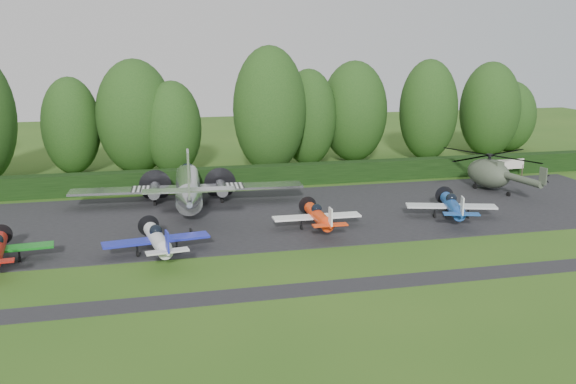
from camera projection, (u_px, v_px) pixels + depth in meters
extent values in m
plane|color=#295117|center=(274.00, 257.00, 42.31)|extent=(160.00, 160.00, 0.00)
cube|color=black|center=(248.00, 217.00, 51.77)|extent=(70.00, 18.00, 0.01)
cube|color=black|center=(296.00, 291.00, 36.63)|extent=(70.00, 2.00, 0.00)
cube|color=black|center=(228.00, 188.00, 62.18)|extent=(90.00, 1.60, 2.00)
cylinder|color=silver|center=(188.00, 188.00, 54.50)|extent=(2.08, 10.87, 2.08)
cone|color=silver|center=(183.00, 173.00, 60.26)|extent=(2.08, 1.36, 2.08)
cone|color=silver|center=(195.00, 201.00, 48.23)|extent=(2.08, 2.72, 2.08)
sphere|color=black|center=(183.00, 171.00, 59.33)|extent=(1.36, 1.36, 1.36)
cube|color=silver|center=(187.00, 188.00, 55.42)|extent=(19.92, 2.17, 0.20)
cube|color=white|center=(145.00, 189.00, 54.58)|extent=(2.35, 2.26, 0.05)
cube|color=white|center=(229.00, 185.00, 56.22)|extent=(2.35, 2.26, 0.05)
cylinder|color=silver|center=(153.00, 191.00, 55.34)|extent=(1.00, 2.90, 1.00)
cylinder|color=silver|center=(220.00, 188.00, 56.65)|extent=(1.00, 2.90, 1.00)
cylinder|color=black|center=(153.00, 186.00, 57.26)|extent=(2.90, 0.03, 2.90)
cylinder|color=black|center=(217.00, 183.00, 58.57)|extent=(2.90, 0.03, 2.90)
cube|color=silver|center=(196.00, 190.00, 47.31)|extent=(6.79, 1.27, 0.13)
cube|color=silver|center=(196.00, 174.00, 46.76)|extent=(0.16, 1.99, 3.44)
cylinder|color=black|center=(154.00, 203.00, 55.22)|extent=(0.23, 0.81, 0.81)
cylinder|color=black|center=(221.00, 200.00, 56.53)|extent=(0.23, 0.81, 0.81)
cylinder|color=black|center=(198.00, 230.00, 47.67)|extent=(0.16, 0.40, 0.40)
cylinder|color=black|center=(7.00, 234.00, 43.67)|extent=(1.45, 0.02, 1.45)
cylinder|color=black|center=(20.00, 260.00, 41.19)|extent=(0.14, 0.42, 0.42)
cylinder|color=black|center=(6.00, 251.00, 43.01)|extent=(0.12, 0.39, 0.39)
cylinder|color=silver|center=(158.00, 240.00, 42.27)|extent=(0.97, 5.55, 0.97)
sphere|color=black|center=(157.00, 231.00, 42.74)|extent=(0.85, 0.85, 0.85)
cube|color=#1D24AE|center=(157.00, 240.00, 42.78)|extent=(7.06, 1.31, 0.14)
cube|color=silver|center=(160.00, 252.00, 39.06)|extent=(2.62, 0.71, 0.10)
cube|color=#1D24AE|center=(159.00, 242.00, 38.81)|extent=(0.10, 0.81, 1.31)
cylinder|color=black|center=(156.00, 225.00, 45.66)|extent=(1.51, 0.02, 1.51)
cylinder|color=black|center=(138.00, 253.00, 42.47)|extent=(0.14, 0.44, 0.44)
cylinder|color=black|center=(178.00, 250.00, 43.07)|extent=(0.14, 0.44, 0.44)
cylinder|color=black|center=(157.00, 242.00, 44.97)|extent=(0.12, 0.40, 0.40)
cylinder|color=#F7390E|center=(318.00, 216.00, 48.08)|extent=(0.92, 5.28, 0.92)
sphere|color=black|center=(316.00, 209.00, 48.52)|extent=(0.81, 0.81, 0.81)
cube|color=white|center=(317.00, 217.00, 48.57)|extent=(6.71, 1.25, 0.13)
cube|color=#F7390E|center=(331.00, 225.00, 45.03)|extent=(2.49, 0.67, 0.10)
cube|color=white|center=(331.00, 217.00, 44.79)|extent=(0.10, 0.77, 1.25)
cylinder|color=black|center=(307.00, 205.00, 51.30)|extent=(1.44, 0.02, 1.44)
cylinder|color=black|center=(301.00, 228.00, 48.27)|extent=(0.13, 0.42, 0.42)
cylinder|color=black|center=(333.00, 226.00, 48.84)|extent=(0.13, 0.42, 0.42)
cylinder|color=black|center=(310.00, 219.00, 50.65)|extent=(0.12, 0.38, 0.38)
cylinder|color=#1A4A9F|center=(452.00, 206.00, 50.88)|extent=(0.98, 5.60, 0.98)
sphere|color=black|center=(449.00, 198.00, 51.35)|extent=(0.86, 0.86, 0.86)
cube|color=silver|center=(449.00, 206.00, 51.40)|extent=(7.13, 1.32, 0.14)
cube|color=#1A4A9F|center=(474.00, 214.00, 47.64)|extent=(2.65, 0.71, 0.10)
cube|color=silver|center=(475.00, 205.00, 47.39)|extent=(0.10, 0.81, 1.32)
cylinder|color=black|center=(432.00, 195.00, 54.30)|extent=(1.53, 0.02, 1.53)
cylinder|color=black|center=(435.00, 217.00, 51.09)|extent=(0.14, 0.45, 0.45)
cylinder|color=black|center=(465.00, 215.00, 51.69)|extent=(0.14, 0.45, 0.45)
cylinder|color=black|center=(437.00, 209.00, 53.61)|extent=(0.12, 0.41, 0.41)
ellipsoid|color=#3D4837|center=(488.00, 173.00, 60.79)|extent=(2.81, 5.15, 2.69)
cylinder|color=#3D4837|center=(513.00, 179.00, 56.90)|extent=(0.63, 5.40, 0.63)
cube|color=#3D4837|center=(532.00, 177.00, 54.07)|extent=(0.11, 0.81, 1.44)
cylinder|color=black|center=(489.00, 159.00, 60.48)|extent=(0.27, 0.27, 0.72)
cylinder|color=black|center=(490.00, 155.00, 60.39)|extent=(0.63, 0.63, 0.23)
cylinder|color=black|center=(490.00, 155.00, 60.39)|extent=(10.81, 10.81, 0.05)
cube|color=#3D4837|center=(493.00, 164.00, 59.87)|extent=(0.81, 1.80, 0.63)
ellipsoid|color=black|center=(481.00, 170.00, 62.13)|extent=(1.71, 1.71, 1.54)
cylinder|color=black|center=(475.00, 186.00, 61.58)|extent=(0.16, 0.50, 0.50)
cylinder|color=black|center=(492.00, 185.00, 61.99)|extent=(0.16, 0.50, 0.50)
cylinder|color=black|center=(504.00, 195.00, 58.39)|extent=(0.14, 0.43, 0.43)
cylinder|color=#3F3326|center=(496.00, 172.00, 66.54)|extent=(0.12, 0.12, 1.24)
cylinder|color=#3F3326|center=(523.00, 170.00, 67.25)|extent=(0.12, 0.12, 1.24)
cube|color=silver|center=(510.00, 164.00, 66.73)|extent=(3.32, 0.08, 1.04)
cylinder|color=black|center=(270.00, 152.00, 68.92)|extent=(0.70, 0.70, 4.41)
ellipsoid|color=#183B12|center=(269.00, 110.00, 67.87)|extent=(7.77, 7.77, 13.47)
cylinder|color=black|center=(74.00, 158.00, 68.29)|extent=(0.70, 0.70, 3.36)
ellipsoid|color=#183B12|center=(71.00, 126.00, 67.49)|extent=(6.11, 6.11, 10.28)
cylinder|color=black|center=(308.00, 150.00, 72.86)|extent=(0.70, 0.70, 3.56)
ellipsoid|color=#183B12|center=(308.00, 118.00, 72.01)|extent=(6.34, 6.34, 10.89)
cylinder|color=black|center=(488.00, 141.00, 78.43)|extent=(0.70, 0.70, 3.76)
ellipsoid|color=#183B12|center=(490.00, 110.00, 77.54)|extent=(7.19, 7.19, 11.48)
cylinder|color=black|center=(353.00, 145.00, 75.40)|extent=(0.70, 0.70, 3.83)
ellipsoid|color=#183B12|center=(354.00, 111.00, 74.49)|extent=(7.73, 7.73, 11.70)
cylinder|color=black|center=(427.00, 143.00, 76.30)|extent=(0.70, 0.70, 3.87)
ellipsoid|color=#183B12|center=(428.00, 110.00, 75.37)|extent=(6.83, 6.83, 11.84)
cylinder|color=black|center=(174.00, 159.00, 67.86)|extent=(0.70, 0.70, 3.24)
ellipsoid|color=#183B12|center=(173.00, 128.00, 67.09)|extent=(6.07, 6.07, 9.90)
cylinder|color=black|center=(508.00, 139.00, 82.57)|extent=(0.70, 0.70, 2.93)
ellipsoid|color=#183B12|center=(510.00, 116.00, 81.88)|extent=(6.55, 6.55, 8.94)
cylinder|color=black|center=(137.00, 155.00, 68.61)|extent=(0.70, 0.70, 3.96)
ellipsoid|color=#183B12|center=(135.00, 117.00, 67.67)|extent=(8.15, 8.15, 12.11)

